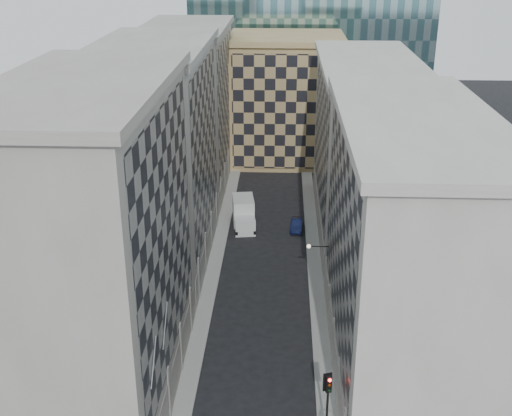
# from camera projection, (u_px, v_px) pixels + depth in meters

# --- Properties ---
(sidewalk_west) EXTENTS (1.50, 100.00, 0.15)m
(sidewalk_west) POSITION_uv_depth(u_px,v_px,m) (213.00, 272.00, 65.87)
(sidewalk_west) COLOR gray
(sidewalk_west) RESTS_ON ground
(sidewalk_east) EXTENTS (1.50, 100.00, 0.15)m
(sidewalk_east) POSITION_uv_depth(u_px,v_px,m) (315.00, 274.00, 65.44)
(sidewalk_east) COLOR gray
(sidewalk_east) RESTS_ON ground
(bldg_left_a) EXTENTS (10.80, 22.80, 23.70)m
(bldg_left_a) POSITION_uv_depth(u_px,v_px,m) (98.00, 252.00, 44.05)
(bldg_left_a) COLOR gray
(bldg_left_a) RESTS_ON ground
(bldg_left_b) EXTENTS (10.80, 22.80, 22.70)m
(bldg_left_b) POSITION_uv_depth(u_px,v_px,m) (158.00, 158.00, 64.50)
(bldg_left_b) COLOR gray
(bldg_left_b) RESTS_ON ground
(bldg_left_c) EXTENTS (10.80, 22.80, 21.70)m
(bldg_left_c) POSITION_uv_depth(u_px,v_px,m) (189.00, 109.00, 84.96)
(bldg_left_c) COLOR gray
(bldg_left_c) RESTS_ON ground
(bldg_right_a) EXTENTS (10.80, 26.80, 20.70)m
(bldg_right_a) POSITION_uv_depth(u_px,v_px,m) (405.00, 252.00, 47.43)
(bldg_right_a) COLOR #A6A298
(bldg_right_a) RESTS_ON ground
(bldg_right_b) EXTENTS (10.80, 28.80, 19.70)m
(bldg_right_b) POSITION_uv_depth(u_px,v_px,m) (364.00, 148.00, 72.47)
(bldg_right_b) COLOR #A6A298
(bldg_right_b) RESTS_ON ground
(tan_block) EXTENTS (16.80, 14.80, 18.80)m
(tan_block) POSITION_uv_depth(u_px,v_px,m) (286.00, 98.00, 96.85)
(tan_block) COLOR #A08054
(tan_block) RESTS_ON ground
(flagpoles_left) EXTENTS (0.10, 6.33, 2.33)m
(flagpoles_left) POSITION_uv_depth(u_px,v_px,m) (160.00, 343.00, 40.72)
(flagpoles_left) COLOR gray
(flagpoles_left) RESTS_ON ground
(bracket_lamp) EXTENTS (1.98, 0.36, 0.36)m
(bracket_lamp) POSITION_uv_depth(u_px,v_px,m) (311.00, 246.00, 57.58)
(bracket_lamp) COLOR black
(bracket_lamp) RESTS_ON ground
(traffic_light) EXTENTS (0.61, 0.60, 4.98)m
(traffic_light) POSITION_uv_depth(u_px,v_px,m) (328.00, 392.00, 42.84)
(traffic_light) COLOR black
(traffic_light) RESTS_ON sidewalk_east
(box_truck) EXTENTS (3.18, 6.25, 3.28)m
(box_truck) POSITION_uv_depth(u_px,v_px,m) (244.00, 215.00, 76.23)
(box_truck) COLOR silver
(box_truck) RESTS_ON ground
(dark_car) EXTENTS (1.64, 3.95, 1.27)m
(dark_car) POSITION_uv_depth(u_px,v_px,m) (297.00, 225.00, 75.42)
(dark_car) COLOR #0E1536
(dark_car) RESTS_ON ground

